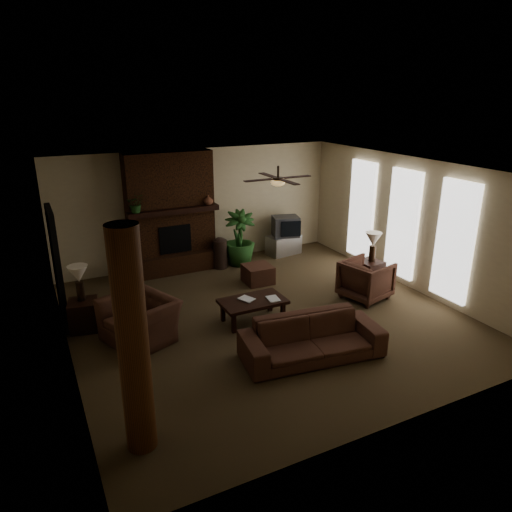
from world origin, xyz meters
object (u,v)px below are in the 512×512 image
ottoman (258,274)px  side_table_right (369,273)px  coffee_table (253,303)px  lamp_right (373,241)px  log_column (133,344)px  armchair_right (366,278)px  floor_vase (220,251)px  lamp_left (79,277)px  armchair_left (139,313)px  tv_stand (283,245)px  sofa (312,332)px  side_table_left (84,315)px  floor_plant (240,250)px

ottoman → side_table_right: (2.15, -1.20, 0.08)m
coffee_table → lamp_right: (3.12, 0.43, 0.63)m
log_column → armchair_right: 5.73m
log_column → floor_vase: log_column is taller
ottoman → lamp_left: bearing=-172.5°
coffee_table → ottoman: 1.89m
side_table_right → lamp_right: bearing=-9.2°
side_table_right → lamp_right: (0.04, -0.01, 0.73)m
armchair_right → ottoman: size_ratio=1.49×
coffee_table → armchair_right: bearing=-2.5°
armchair_left → tv_stand: 5.30m
sofa → tv_stand: 5.11m
lamp_left → sofa: bearing=-40.4°
lamp_right → armchair_left: bearing=-177.9°
ottoman → side_table_left: side_table_left is taller
armchair_right → lamp_right: size_ratio=1.38×
ottoman → tv_stand: 2.09m
coffee_table → floor_plant: (1.06, 2.89, 0.00)m
armchair_right → log_column: bearing=99.3°
floor_vase → side_table_left: 3.84m
armchair_right → lamp_right: lamp_right is taller
armchair_right → side_table_right: 0.78m
armchair_left → lamp_left: bearing=-160.0°
log_column → coffee_table: bearing=41.4°
ottoman → armchair_left: bearing=-154.8°
coffee_table → floor_vase: 2.93m
armchair_right → side_table_left: bearing=63.6°
sofa → armchair_left: 2.94m
lamp_right → floor_vase: bearing=136.6°
log_column → lamp_left: size_ratio=4.31×
sofa → lamp_right: size_ratio=3.50×
tv_stand → lamp_right: size_ratio=1.31×
armchair_left → coffee_table: armchair_left is taller
sofa → armchair_left: bearing=150.3°
ottoman → coffee_table: bearing=-119.6°
floor_plant → side_table_left: floor_plant is taller
log_column → sofa: bearing=15.0°
armchair_left → ottoman: size_ratio=1.94×
log_column → coffee_table: log_column is taller
armchair_right → side_table_right: armchair_right is taller
sofa → side_table_left: sofa is taller
armchair_right → tv_stand: bearing=-11.8°
coffee_table → ottoman: size_ratio=2.00×
tv_stand → lamp_right: (0.70, -2.67, 0.75)m
sofa → armchair_right: 2.66m
armchair_left → floor_vase: armchair_left is taller
floor_plant → side_table_right: floor_plant is taller
floor_vase → side_table_left: (-3.39, -1.80, -0.16)m
armchair_left → armchair_right: 4.59m
floor_plant → lamp_right: (2.06, -2.46, 0.62)m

